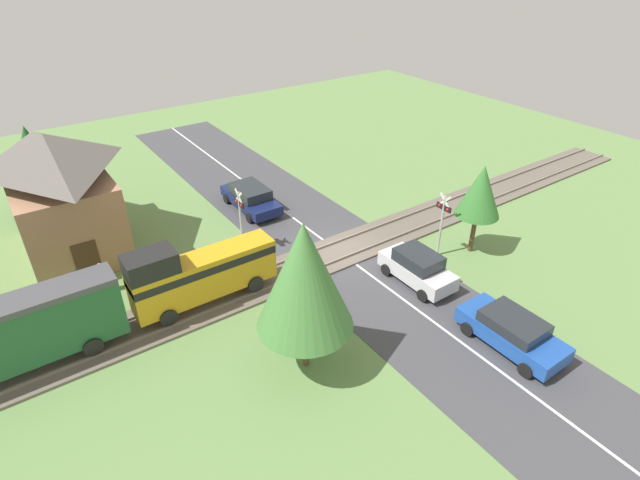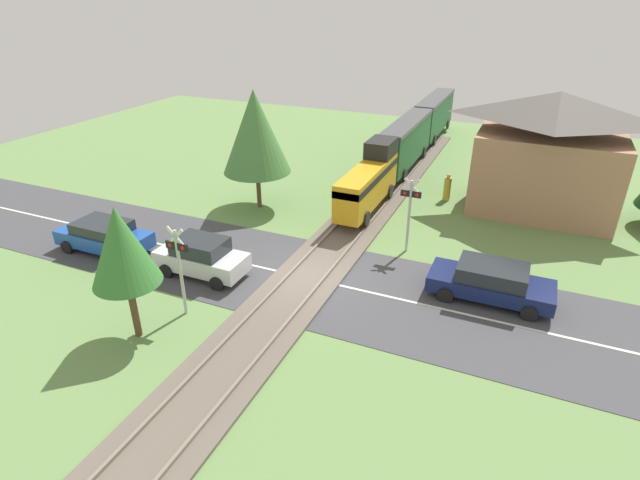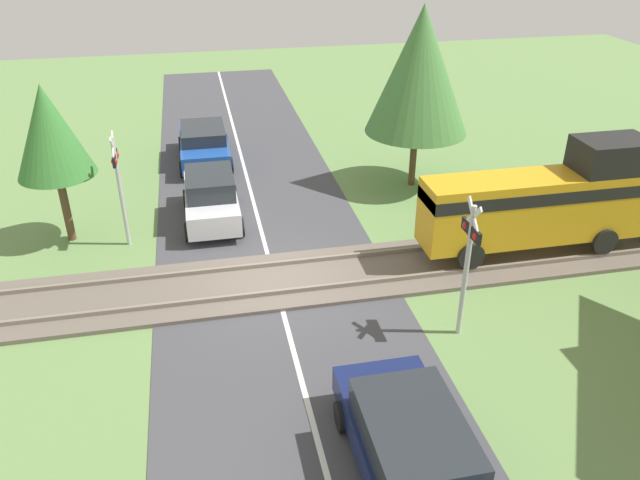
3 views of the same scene
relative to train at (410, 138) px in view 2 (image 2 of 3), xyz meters
name	(u,v)px [view 2 (image 2 of 3)]	position (x,y,z in m)	size (l,w,h in m)	color
ground_plane	(308,278)	(0.00, -16.04, -1.89)	(60.00, 60.00, 0.00)	#66894C
road_surface	(308,278)	(0.00, -16.04, -1.88)	(48.00, 6.40, 0.02)	#424247
track_bed	(308,277)	(0.00, -16.04, -1.82)	(2.80, 48.00, 0.24)	#665B51
train	(410,138)	(0.00, 0.00, 0.00)	(1.58, 23.39, 3.18)	gold
car_near_crossing	(201,257)	(-4.15, -17.48, -1.05)	(3.81, 1.79, 1.63)	silver
car_far_side	(491,281)	(7.00, -14.60, -1.12)	(4.59, 2.01, 1.46)	#141E4C
car_behind_queue	(104,235)	(-9.45, -17.48, -1.13)	(4.30, 1.98, 1.43)	#1E4CA8
crossing_signal_west_approach	(179,260)	(-3.08, -20.05, 0.33)	(0.90, 0.18, 3.50)	#B7B7B7
crossing_signal_east_approach	(410,206)	(3.08, -12.03, 0.33)	(0.90, 0.18, 3.50)	#B7B7B7
station_building	(548,156)	(8.32, -4.83, 1.18)	(7.54, 4.79, 6.28)	#AD7A5B
pedestrian_by_station	(447,188)	(3.55, -5.13, -1.18)	(0.39, 0.39, 1.56)	gold
tree_roadside_hedge	(255,132)	(-5.62, -10.20, 2.25)	(3.55, 3.55, 6.28)	brown
tree_beyond_track	(121,246)	(-3.76, -21.78, 1.56)	(2.21, 2.21, 4.79)	brown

